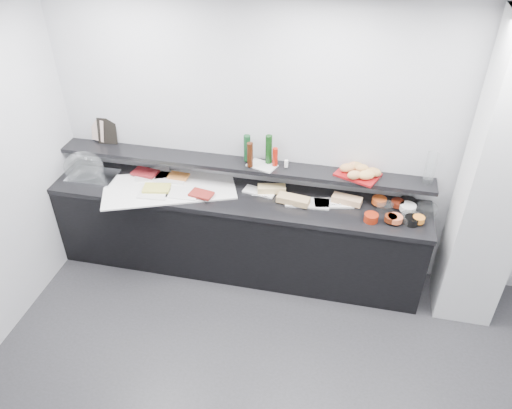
% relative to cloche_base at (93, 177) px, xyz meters
% --- Properties ---
extents(back_wall, '(5.00, 0.02, 2.70)m').
position_rel_cloche_base_xyz_m(back_wall, '(2.16, 0.32, 0.43)').
color(back_wall, silver).
rests_on(back_wall, ground).
extents(ceiling, '(5.00, 5.00, 0.00)m').
position_rel_cloche_base_xyz_m(ceiling, '(2.16, -1.68, 1.78)').
color(ceiling, white).
rests_on(ceiling, back_wall).
extents(column, '(0.50, 0.50, 2.70)m').
position_rel_cloche_base_xyz_m(column, '(3.66, -0.03, 0.43)').
color(column, silver).
rests_on(column, ground).
extents(buffet_cabinet, '(3.60, 0.60, 0.85)m').
position_rel_cloche_base_xyz_m(buffet_cabinet, '(1.46, 0.02, -0.50)').
color(buffet_cabinet, black).
rests_on(buffet_cabinet, ground).
extents(counter_top, '(3.62, 0.62, 0.05)m').
position_rel_cloche_base_xyz_m(counter_top, '(1.46, 0.02, -0.05)').
color(counter_top, black).
rests_on(counter_top, buffet_cabinet).
extents(wall_shelf, '(3.60, 0.25, 0.04)m').
position_rel_cloche_base_xyz_m(wall_shelf, '(1.46, 0.20, 0.21)').
color(wall_shelf, black).
rests_on(wall_shelf, back_wall).
extents(cloche_base, '(0.48, 0.32, 0.04)m').
position_rel_cloche_base_xyz_m(cloche_base, '(0.00, 0.00, 0.00)').
color(cloche_base, silver).
rests_on(cloche_base, counter_top).
extents(cloche_dome, '(0.45, 0.37, 0.34)m').
position_rel_cloche_base_xyz_m(cloche_dome, '(-0.07, -0.01, 0.11)').
color(cloche_dome, silver).
rests_on(cloche_dome, cloche_base).
extents(linen_runner, '(1.38, 1.01, 0.01)m').
position_rel_cloche_base_xyz_m(linen_runner, '(0.80, 0.00, -0.01)').
color(linen_runner, white).
rests_on(linen_runner, counter_top).
extents(platter_meat_a, '(0.41, 0.35, 0.01)m').
position_rel_cloche_base_xyz_m(platter_meat_a, '(0.56, 0.17, 0.00)').
color(platter_meat_a, silver).
rests_on(platter_meat_a, linen_runner).
extents(food_meat_a, '(0.27, 0.19, 0.02)m').
position_rel_cloche_base_xyz_m(food_meat_a, '(0.49, 0.15, 0.02)').
color(food_meat_a, maroon).
rests_on(food_meat_a, platter_meat_a).
extents(platter_salmon, '(0.32, 0.23, 0.01)m').
position_rel_cloche_base_xyz_m(platter_salmon, '(0.76, 0.14, 0.00)').
color(platter_salmon, white).
rests_on(platter_salmon, linen_runner).
extents(food_salmon, '(0.20, 0.13, 0.02)m').
position_rel_cloche_base_xyz_m(food_salmon, '(0.84, 0.16, 0.02)').
color(food_salmon, orange).
rests_on(food_salmon, platter_salmon).
extents(platter_cheese, '(0.30, 0.21, 0.01)m').
position_rel_cloche_base_xyz_m(platter_cheese, '(0.70, -0.15, 0.00)').
color(platter_cheese, white).
rests_on(platter_cheese, linen_runner).
extents(food_cheese, '(0.28, 0.20, 0.02)m').
position_rel_cloche_base_xyz_m(food_cheese, '(0.71, -0.09, 0.02)').
color(food_cheese, '#D7D253').
rests_on(food_cheese, platter_cheese).
extents(platter_meat_b, '(0.30, 0.21, 0.01)m').
position_rel_cloche_base_xyz_m(platter_meat_b, '(0.97, -0.09, 0.00)').
color(platter_meat_b, white).
rests_on(platter_meat_b, linen_runner).
extents(food_meat_b, '(0.24, 0.17, 0.02)m').
position_rel_cloche_base_xyz_m(food_meat_b, '(1.15, -0.09, 0.02)').
color(food_meat_b, maroon).
rests_on(food_meat_b, platter_meat_b).
extents(sandwich_plate_left, '(0.33, 0.18, 0.01)m').
position_rel_cloche_base_xyz_m(sandwich_plate_left, '(1.67, 0.12, -0.01)').
color(sandwich_plate_left, white).
rests_on(sandwich_plate_left, counter_top).
extents(sandwich_food_left, '(0.28, 0.16, 0.06)m').
position_rel_cloche_base_xyz_m(sandwich_food_left, '(1.78, 0.13, 0.02)').
color(sandwich_food_left, '#E9C57A').
rests_on(sandwich_food_left, sandwich_plate_left).
extents(tongs_left, '(0.16, 0.03, 0.01)m').
position_rel_cloche_base_xyz_m(tongs_left, '(1.69, 0.03, -0.00)').
color(tongs_left, silver).
rests_on(tongs_left, sandwich_plate_left).
extents(sandwich_plate_mid, '(0.41, 0.20, 0.01)m').
position_rel_cloche_base_xyz_m(sandwich_plate_mid, '(2.14, 0.03, -0.01)').
color(sandwich_plate_mid, silver).
rests_on(sandwich_plate_mid, counter_top).
extents(sandwich_food_mid, '(0.31, 0.16, 0.06)m').
position_rel_cloche_base_xyz_m(sandwich_food_mid, '(2.01, -0.00, 0.02)').
color(sandwich_food_mid, tan).
rests_on(sandwich_food_mid, sandwich_plate_mid).
extents(tongs_mid, '(0.16, 0.02, 0.01)m').
position_rel_cloche_base_xyz_m(tongs_mid, '(2.07, -0.06, -0.00)').
color(tongs_mid, '#AFB1B6').
rests_on(tongs_mid, sandwich_plate_mid).
extents(sandwich_plate_right, '(0.38, 0.23, 0.01)m').
position_rel_cloche_base_xyz_m(sandwich_plate_right, '(2.37, 0.08, -0.01)').
color(sandwich_plate_right, white).
rests_on(sandwich_plate_right, counter_top).
extents(sandwich_food_right, '(0.28, 0.15, 0.06)m').
position_rel_cloche_base_xyz_m(sandwich_food_right, '(2.49, 0.10, 0.02)').
color(sandwich_food_right, tan).
rests_on(sandwich_food_right, sandwich_plate_right).
extents(tongs_right, '(0.15, 0.06, 0.01)m').
position_rel_cloche_base_xyz_m(tongs_right, '(2.42, 0.05, -0.00)').
color(tongs_right, silver).
rests_on(tongs_right, sandwich_plate_right).
extents(bowl_glass_fruit, '(0.18, 0.18, 0.07)m').
position_rel_cloche_base_xyz_m(bowl_glass_fruit, '(2.83, 0.08, 0.02)').
color(bowl_glass_fruit, silver).
rests_on(bowl_glass_fruit, counter_top).
extents(fill_glass_fruit, '(0.14, 0.14, 0.05)m').
position_rel_cloche_base_xyz_m(fill_glass_fruit, '(2.78, 0.15, 0.03)').
color(fill_glass_fruit, '#D2511C').
rests_on(fill_glass_fruit, bowl_glass_fruit).
extents(bowl_black_jam, '(0.18, 0.18, 0.07)m').
position_rel_cloche_base_xyz_m(bowl_black_jam, '(3.03, 0.18, 0.02)').
color(bowl_black_jam, black).
rests_on(bowl_black_jam, counter_top).
extents(fill_black_jam, '(0.15, 0.15, 0.05)m').
position_rel_cloche_base_xyz_m(fill_black_jam, '(2.94, 0.14, 0.03)').
color(fill_black_jam, '#5B1A0D').
rests_on(fill_black_jam, bowl_black_jam).
extents(bowl_glass_cream, '(0.21, 0.21, 0.07)m').
position_rel_cloche_base_xyz_m(bowl_glass_cream, '(3.20, 0.12, 0.02)').
color(bowl_glass_cream, silver).
rests_on(bowl_glass_cream, counter_top).
extents(fill_glass_cream, '(0.18, 0.18, 0.05)m').
position_rel_cloche_base_xyz_m(fill_glass_cream, '(3.03, 0.10, 0.03)').
color(fill_glass_cream, white).
rests_on(fill_glass_cream, bowl_glass_cream).
extents(bowl_red_jam, '(0.14, 0.14, 0.07)m').
position_rel_cloche_base_xyz_m(bowl_red_jam, '(2.71, -0.12, 0.02)').
color(bowl_red_jam, maroon).
rests_on(bowl_red_jam, counter_top).
extents(fill_red_jam, '(0.11, 0.11, 0.05)m').
position_rel_cloche_base_xyz_m(fill_red_jam, '(2.88, -0.11, 0.03)').
color(fill_red_jam, '#521C0B').
rests_on(fill_red_jam, bowl_red_jam).
extents(bowl_glass_salmon, '(0.18, 0.18, 0.07)m').
position_rel_cloche_base_xyz_m(bowl_glass_salmon, '(3.05, -0.05, 0.02)').
color(bowl_glass_salmon, white).
rests_on(bowl_glass_salmon, counter_top).
extents(fill_glass_salmon, '(0.15, 0.15, 0.05)m').
position_rel_cloche_base_xyz_m(fill_glass_salmon, '(2.92, -0.10, 0.03)').
color(fill_glass_salmon, '#E46437').
rests_on(fill_glass_salmon, bowl_glass_salmon).
extents(bowl_black_fruit, '(0.16, 0.16, 0.07)m').
position_rel_cloche_base_xyz_m(bowl_black_fruit, '(3.06, -0.08, 0.02)').
color(bowl_black_fruit, black).
rests_on(bowl_black_fruit, counter_top).
extents(fill_black_fruit, '(0.13, 0.13, 0.05)m').
position_rel_cloche_base_xyz_m(fill_black_fruit, '(3.12, -0.07, 0.03)').
color(fill_black_fruit, orange).
rests_on(fill_black_fruit, bowl_black_fruit).
extents(framed_print, '(0.20, 0.09, 0.26)m').
position_rel_cloche_base_xyz_m(framed_print, '(0.07, 0.30, 0.36)').
color(framed_print, black).
rests_on(framed_print, wall_shelf).
extents(print_art, '(0.16, 0.09, 0.22)m').
position_rel_cloche_base_xyz_m(print_art, '(-0.03, 0.30, 0.36)').
color(print_art, '#C69A8F').
rests_on(print_art, framed_print).
extents(condiment_tray, '(0.31, 0.24, 0.01)m').
position_rel_cloche_base_xyz_m(condiment_tray, '(1.67, 0.19, 0.24)').
color(condiment_tray, silver).
rests_on(condiment_tray, wall_shelf).
extents(bottle_green_a, '(0.08, 0.08, 0.26)m').
position_rel_cloche_base_xyz_m(bottle_green_a, '(1.52, 0.24, 0.37)').
color(bottle_green_a, '#103D1C').
rests_on(bottle_green_a, condiment_tray).
extents(bottle_brown, '(0.06, 0.06, 0.24)m').
position_rel_cloche_base_xyz_m(bottle_brown, '(1.57, 0.14, 0.36)').
color(bottle_brown, '#351709').
rests_on(bottle_brown, condiment_tray).
extents(bottle_green_b, '(0.07, 0.07, 0.28)m').
position_rel_cloche_base_xyz_m(bottle_green_b, '(1.72, 0.24, 0.38)').
color(bottle_green_b, '#0F3810').
rests_on(bottle_green_b, condiment_tray).
extents(bottle_hot, '(0.06, 0.06, 0.18)m').
position_rel_cloche_base_xyz_m(bottle_hot, '(1.79, 0.20, 0.33)').
color(bottle_hot, '#A0180B').
rests_on(bottle_hot, condiment_tray).
extents(shaker_salt, '(0.04, 0.04, 0.07)m').
position_rel_cloche_base_xyz_m(shaker_salt, '(1.80, 0.23, 0.28)').
color(shaker_salt, silver).
rests_on(shaker_salt, condiment_tray).
extents(shaker_pepper, '(0.05, 0.05, 0.07)m').
position_rel_cloche_base_xyz_m(shaker_pepper, '(1.90, 0.20, 0.28)').
color(shaker_pepper, white).
rests_on(shaker_pepper, condiment_tray).
extents(bread_tray, '(0.44, 0.38, 0.02)m').
position_rel_cloche_base_xyz_m(bread_tray, '(2.56, 0.21, 0.24)').
color(bread_tray, maroon).
rests_on(bread_tray, wall_shelf).
extents(bread_roll_nw, '(0.14, 0.12, 0.08)m').
position_rel_cloche_base_xyz_m(bread_roll_nw, '(2.51, 0.27, 0.29)').
color(bread_roll_nw, '#D38750').
rests_on(bread_roll_nw, bread_tray).
extents(bread_roll_n, '(0.15, 0.10, 0.08)m').
position_rel_cloche_base_xyz_m(bread_roll_n, '(2.53, 0.27, 0.29)').
color(bread_roll_n, '#B07F43').
rests_on(bread_roll_n, bread_tray).
extents(bread_roll_ne, '(0.13, 0.10, 0.08)m').
position_rel_cloche_base_xyz_m(bread_roll_ne, '(2.59, 0.24, 0.29)').
color(bread_roll_ne, tan).
rests_on(bread_roll_ne, bread_tray).
extents(bread_roll_sw, '(0.15, 0.12, 0.08)m').
position_rel_cloche_base_xyz_m(bread_roll_sw, '(2.53, 0.11, 0.29)').
color(bread_roll_sw, tan).
rests_on(bread_roll_sw, bread_tray).
extents(bread_roll_s, '(0.18, 0.15, 0.08)m').
position_rel_cloche_base_xyz_m(bread_roll_s, '(2.63, 0.14, 0.29)').
color(bread_roll_s, tan).
rests_on(bread_roll_s, bread_tray).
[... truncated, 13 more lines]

